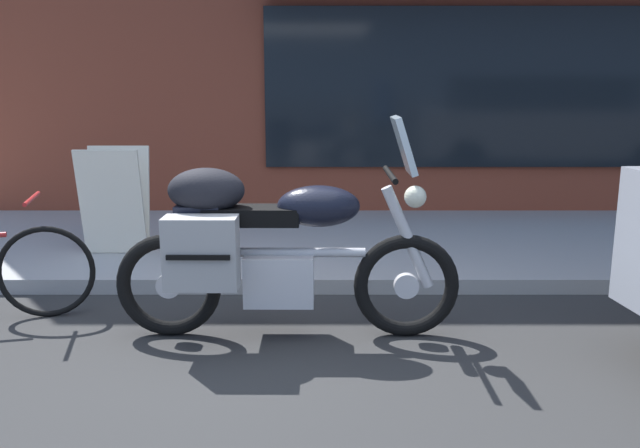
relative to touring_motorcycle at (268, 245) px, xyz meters
name	(u,v)px	position (x,y,z in m)	size (l,w,h in m)	color
ground_plane	(245,366)	(-0.11, -0.44, -0.61)	(80.00, 80.00, 0.00)	#2D2D2D
touring_motorcycle	(268,245)	(0.00, 0.00, 0.00)	(2.20, 0.66, 1.42)	black
sandwich_board_sign	(117,200)	(-1.48, 1.71, -0.02)	(0.55, 0.41, 0.94)	silver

